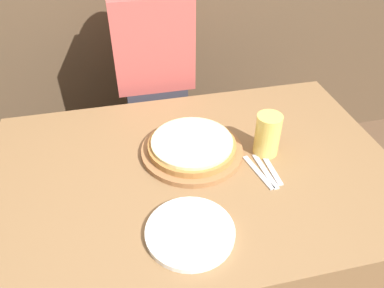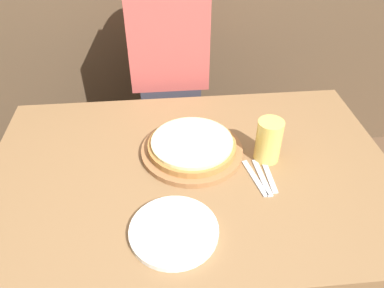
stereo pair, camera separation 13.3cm
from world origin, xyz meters
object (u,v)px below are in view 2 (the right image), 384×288
at_px(spoon, 269,177).
at_px(dinner_knife, 262,177).
at_px(dinner_plate, 174,231).
at_px(beer_glass, 269,139).
at_px(fork, 255,178).
at_px(pizza_on_board, 192,147).
at_px(diner_person, 170,95).

bearing_deg(spoon, dinner_knife, 180.00).
xyz_separation_m(dinner_plate, spoon, (0.33, 0.20, -0.01)).
xyz_separation_m(beer_glass, fork, (-0.06, -0.10, -0.08)).
height_order(pizza_on_board, fork, pizza_on_board).
bearing_deg(dinner_plate, pizza_on_board, 76.29).
relative_size(pizza_on_board, dinner_knife, 2.06).
bearing_deg(pizza_on_board, fork, -38.09).
xyz_separation_m(fork, diner_person, (-0.25, 0.72, -0.10)).
bearing_deg(dinner_knife, spoon, 0.00).
bearing_deg(pizza_on_board, dinner_plate, -103.71).
distance_m(pizza_on_board, dinner_knife, 0.27).
xyz_separation_m(dinner_plate, fork, (0.28, 0.20, -0.01)).
xyz_separation_m(fork, spoon, (0.05, 0.00, 0.00)).
height_order(pizza_on_board, dinner_plate, pizza_on_board).
bearing_deg(beer_glass, spoon, -97.53).
relative_size(pizza_on_board, diner_person, 0.27).
bearing_deg(dinner_plate, dinner_knife, 32.93).
relative_size(fork, diner_person, 0.13).
bearing_deg(diner_person, dinner_knife, -69.34).
bearing_deg(dinner_knife, diner_person, 110.66).
bearing_deg(dinner_knife, pizza_on_board, 145.20).
distance_m(pizza_on_board, dinner_plate, 0.36).
bearing_deg(pizza_on_board, spoon, -31.98).
relative_size(fork, dinner_knife, 1.00).
xyz_separation_m(pizza_on_board, fork, (0.20, -0.15, -0.02)).
bearing_deg(diner_person, fork, -71.09).
height_order(spoon, diner_person, diner_person).
bearing_deg(fork, dinner_knife, 0.00).
xyz_separation_m(beer_glass, dinner_plate, (-0.34, -0.30, -0.08)).
relative_size(beer_glass, diner_person, 0.12).
xyz_separation_m(pizza_on_board, diner_person, (-0.05, 0.57, -0.12)).
height_order(dinner_plate, diner_person, diner_person).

